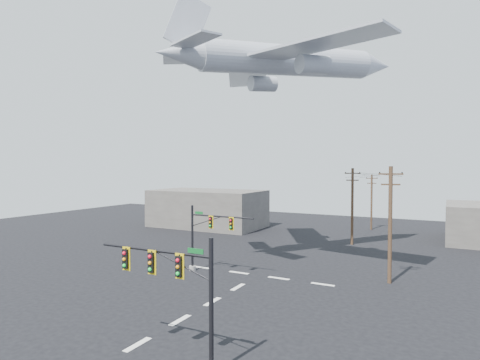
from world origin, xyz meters
The scene contains 10 objects.
ground centered at (0.00, 0.00, 0.00)m, with size 120.00×120.00×0.00m, color black.
lane_markings centered at (0.00, 5.33, 0.01)m, with size 14.00×21.20×0.01m.
signal_mast_near centered at (3.56, -4.86, 3.76)m, with size 7.29×0.72×6.59m.
signal_mast_far centered at (-4.89, 10.62, 3.40)m, with size 6.80×0.69×6.26m.
utility_pole_a centered at (10.93, 15.01, 5.22)m, with size 1.98×0.55×9.98m.
utility_pole_b centered at (4.48, 30.54, 5.09)m, with size 1.91×0.75×9.73m.
utility_pole_c centered at (4.57, 44.20, 4.53)m, with size 1.76×0.47×8.66m.
power_lines centered at (6.28, 29.32, 8.86)m, with size 8.24×29.20×0.65m.
airliner centered at (0.76, 17.40, 20.55)m, with size 22.26×24.37×7.37m.
building_left centered at (-20.00, 35.00, 3.00)m, with size 18.00×10.00×6.00m, color #635D57.
Camera 1 is at (15.31, -20.88, 9.99)m, focal length 30.00 mm.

